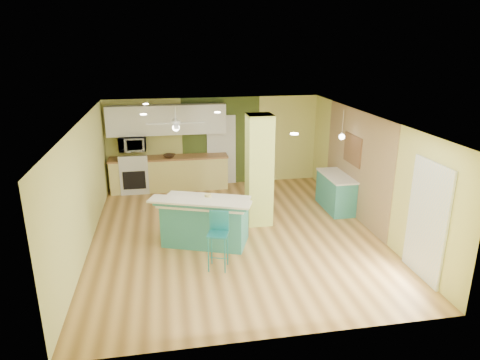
% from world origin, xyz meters
% --- Properties ---
extents(floor, '(6.00, 7.00, 0.01)m').
position_xyz_m(floor, '(0.00, 0.00, -0.01)').
color(floor, olive).
rests_on(floor, ground).
extents(ceiling, '(6.00, 7.00, 0.01)m').
position_xyz_m(ceiling, '(0.00, 0.00, 2.50)').
color(ceiling, white).
rests_on(ceiling, wall_back).
extents(wall_back, '(6.00, 0.01, 2.50)m').
position_xyz_m(wall_back, '(0.00, 3.50, 1.25)').
color(wall_back, '#D7D573').
rests_on(wall_back, floor).
extents(wall_front, '(6.00, 0.01, 2.50)m').
position_xyz_m(wall_front, '(0.00, -3.50, 1.25)').
color(wall_front, '#D7D573').
rests_on(wall_front, floor).
extents(wall_left, '(0.01, 7.00, 2.50)m').
position_xyz_m(wall_left, '(-3.00, 0.00, 1.25)').
color(wall_left, '#D7D573').
rests_on(wall_left, floor).
extents(wall_right, '(0.01, 7.00, 2.50)m').
position_xyz_m(wall_right, '(3.00, 0.00, 1.25)').
color(wall_right, '#D7D573').
rests_on(wall_right, floor).
extents(wood_panel, '(0.02, 3.40, 2.50)m').
position_xyz_m(wood_panel, '(2.99, 0.60, 1.25)').
color(wood_panel, '#8F7152').
rests_on(wood_panel, floor).
extents(olive_accent, '(2.20, 0.02, 2.50)m').
position_xyz_m(olive_accent, '(0.20, 3.49, 1.25)').
color(olive_accent, '#415120').
rests_on(olive_accent, floor).
extents(interior_door, '(0.82, 0.05, 2.00)m').
position_xyz_m(interior_door, '(0.20, 3.46, 1.00)').
color(interior_door, white).
rests_on(interior_door, floor).
extents(french_door, '(0.04, 1.08, 2.10)m').
position_xyz_m(french_door, '(2.97, -2.30, 1.05)').
color(french_door, white).
rests_on(french_door, floor).
extents(column, '(0.55, 0.55, 2.50)m').
position_xyz_m(column, '(0.65, 0.50, 1.25)').
color(column, '#C5D562').
rests_on(column, floor).
extents(kitchen_run, '(3.25, 0.63, 0.94)m').
position_xyz_m(kitchen_run, '(-1.30, 3.20, 0.47)').
color(kitchen_run, '#DECE74').
rests_on(kitchen_run, floor).
extents(stove, '(0.76, 0.66, 1.08)m').
position_xyz_m(stove, '(-2.25, 3.19, 0.46)').
color(stove, silver).
rests_on(stove, floor).
extents(upper_cabinets, '(3.20, 0.34, 0.80)m').
position_xyz_m(upper_cabinets, '(-1.30, 3.32, 1.95)').
color(upper_cabinets, white).
rests_on(upper_cabinets, wall_back).
extents(microwave, '(0.70, 0.48, 0.39)m').
position_xyz_m(microwave, '(-2.25, 3.20, 1.35)').
color(microwave, white).
rests_on(microwave, wall_back).
extents(ceiling_fan, '(1.41, 1.41, 0.61)m').
position_xyz_m(ceiling_fan, '(-1.10, 2.00, 2.08)').
color(ceiling_fan, white).
rests_on(ceiling_fan, ceiling).
extents(pendant_lamp, '(0.14, 0.14, 0.69)m').
position_xyz_m(pendant_lamp, '(2.65, 0.75, 1.88)').
color(pendant_lamp, silver).
rests_on(pendant_lamp, ceiling).
extents(wall_decor, '(0.03, 0.90, 0.70)m').
position_xyz_m(wall_decor, '(2.96, 0.80, 1.55)').
color(wall_decor, brown).
rests_on(wall_decor, wood_panel).
extents(peninsula, '(2.12, 1.65, 1.06)m').
position_xyz_m(peninsula, '(-0.65, -0.33, 0.49)').
color(peninsula, teal).
rests_on(peninsula, floor).
extents(bar_stool, '(0.45, 0.45, 1.08)m').
position_xyz_m(bar_stool, '(-0.51, -1.36, 0.72)').
color(bar_stool, teal).
rests_on(bar_stool, floor).
extents(side_counter, '(0.58, 1.36, 0.88)m').
position_xyz_m(side_counter, '(2.70, 0.99, 0.44)').
color(side_counter, teal).
rests_on(side_counter, floor).
extents(fruit_bowl, '(0.42, 0.42, 0.08)m').
position_xyz_m(fruit_bowl, '(-1.29, 3.15, 0.98)').
color(fruit_bowl, '#3B2718').
rests_on(fruit_bowl, kitchen_run).
extents(canister, '(0.14, 0.14, 0.16)m').
position_xyz_m(canister, '(-0.59, -0.40, 1.01)').
color(canister, yellow).
rests_on(canister, peninsula).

